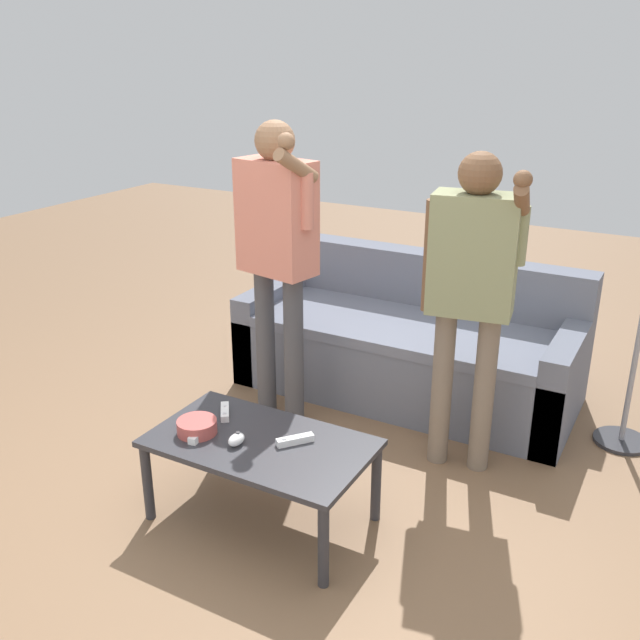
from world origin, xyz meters
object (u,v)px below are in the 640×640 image
object	(u,v)px
coffee_table	(261,450)
game_remote_nunchuk	(236,439)
game_remote_wand_near	(201,433)
game_remote_wand_spare	(225,412)
couch	(410,346)
player_left	(277,240)
game_remote_wand_far	(295,440)
player_right	(472,279)
snack_bowl	(197,427)

from	to	relation	value
coffee_table	game_remote_nunchuk	world-z (taller)	game_remote_nunchuk
game_remote_wand_near	game_remote_wand_spare	xyz separation A→B (m)	(-0.02, 0.20, 0.00)
couch	game_remote_wand_near	size ratio (longest dim) A/B	11.97
coffee_table	game_remote_wand_spare	world-z (taller)	game_remote_wand_spare
player_left	game_remote_wand_spare	xyz separation A→B (m)	(0.16, -0.72, -0.61)
couch	game_remote_wand_far	bearing A→B (deg)	-87.45
game_remote_wand_far	coffee_table	bearing A→B (deg)	-159.19
player_right	game_remote_wand_near	world-z (taller)	player_right
player_right	player_left	bearing A→B (deg)	-179.43
game_remote_nunchuk	game_remote_wand_spare	world-z (taller)	game_remote_nunchuk
coffee_table	player_left	world-z (taller)	player_left
couch	coffee_table	xyz separation A→B (m)	(-0.08, -1.49, 0.06)
game_remote_nunchuk	game_remote_wand_near	distance (m)	0.17
game_remote_wand_far	game_remote_wand_spare	bearing A→B (deg)	171.93
game_remote_wand_spare	game_remote_nunchuk	bearing A→B (deg)	-43.53
game_remote_nunchuk	player_right	bearing A→B (deg)	53.63
game_remote_wand_near	game_remote_wand_spare	bearing A→B (deg)	96.52
game_remote_wand_near	game_remote_wand_far	bearing A→B (deg)	20.93
coffee_table	couch	bearing A→B (deg)	87.10
game_remote_nunchuk	player_right	size ratio (longest dim) A/B	0.06
game_remote_nunchuk	game_remote_wand_spare	xyz separation A→B (m)	(-0.19, 0.18, -0.01)
game_remote_wand_near	snack_bowl	bearing A→B (deg)	155.41
coffee_table	player_right	xyz separation A→B (m)	(0.60, 0.84, 0.62)
game_remote_wand_near	couch	bearing A→B (deg)	78.75
player_right	coffee_table	bearing A→B (deg)	-125.75
couch	game_remote_wand_spare	xyz separation A→B (m)	(-0.34, -1.38, 0.12)
coffee_table	player_right	size ratio (longest dim) A/B	0.61
snack_bowl	player_right	bearing A→B (deg)	46.29
snack_bowl	game_remote_wand_spare	distance (m)	0.19
player_left	game_remote_wand_near	xyz separation A→B (m)	(0.18, -0.92, -0.61)
snack_bowl	player_right	xyz separation A→B (m)	(0.87, 0.92, 0.54)
couch	coffee_table	bearing A→B (deg)	-92.90
game_remote_wand_near	player_right	bearing A→B (deg)	47.84
player_left	game_remote_wand_far	world-z (taller)	player_left
player_right	game_remote_wand_far	distance (m)	1.07
coffee_table	snack_bowl	xyz separation A→B (m)	(-0.27, -0.08, 0.08)
couch	player_left	world-z (taller)	player_left
snack_bowl	game_remote_wand_far	distance (m)	0.43
player_left	game_remote_wand_far	bearing A→B (deg)	-54.04
game_remote_wand_far	snack_bowl	bearing A→B (deg)	-162.48
coffee_table	game_remote_wand_near	size ratio (longest dim) A/B	5.76
player_left	game_remote_wand_near	world-z (taller)	player_left
game_remote_nunchuk	player_right	world-z (taller)	player_right
game_remote_wand_spare	player_right	bearing A→B (deg)	40.10
player_left	game_remote_wand_far	distance (m)	1.13
game_remote_nunchuk	game_remote_wand_near	size ratio (longest dim) A/B	0.54
game_remote_nunchuk	player_left	bearing A→B (deg)	111.47
game_remote_wand_near	game_remote_wand_spare	distance (m)	0.20
player_right	game_remote_wand_spare	distance (m)	1.26
player_left	couch	bearing A→B (deg)	52.90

